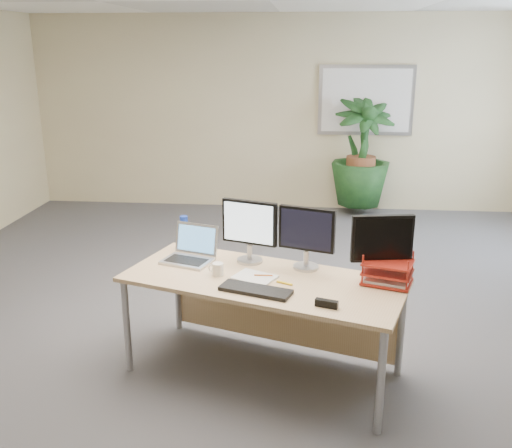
# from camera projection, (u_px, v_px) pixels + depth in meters

# --- Properties ---
(floor) EXTENTS (8.00, 8.00, 0.00)m
(floor) POSITION_uv_depth(u_px,v_px,m) (250.00, 338.00, 4.62)
(floor) COLOR #45454A
(floor) RESTS_ON ground
(back_wall) EXTENTS (7.00, 0.04, 2.70)m
(back_wall) POSITION_uv_depth(u_px,v_px,m) (279.00, 114.00, 8.02)
(back_wall) COLOR #C8B78D
(back_wall) RESTS_ON floor
(whiteboard) EXTENTS (1.30, 0.04, 0.95)m
(whiteboard) POSITION_uv_depth(u_px,v_px,m) (366.00, 100.00, 7.82)
(whiteboard) COLOR #A0A0A4
(whiteboard) RESTS_ON back_wall
(desk) EXTENTS (2.07, 1.35, 0.73)m
(desk) POSITION_uv_depth(u_px,v_px,m) (269.00, 293.00, 4.06)
(desk) COLOR tan
(desk) RESTS_ON floor
(floor_plant) EXTENTS (1.06, 1.06, 1.50)m
(floor_plant) POSITION_uv_depth(u_px,v_px,m) (361.00, 162.00, 7.80)
(floor_plant) COLOR #143718
(floor_plant) RESTS_ON floor
(monitor_left) EXTENTS (0.41, 0.19, 0.47)m
(monitor_left) POSITION_uv_depth(u_px,v_px,m) (249.00, 227.00, 4.14)
(monitor_left) COLOR #AAAAAF
(monitor_left) RESTS_ON desk
(monitor_right) EXTENTS (0.40, 0.18, 0.45)m
(monitor_right) POSITION_uv_depth(u_px,v_px,m) (307.00, 234.00, 4.02)
(monitor_right) COLOR #AAAAAF
(monitor_right) RESTS_ON desk
(monitor_dark) EXTENTS (0.42, 0.19, 0.46)m
(monitor_dark) POSITION_uv_depth(u_px,v_px,m) (382.00, 244.00, 3.80)
(monitor_dark) COLOR #AAAAAF
(monitor_dark) RESTS_ON desk
(laptop) EXTENTS (0.43, 0.40, 0.25)m
(laptop) POSITION_uv_depth(u_px,v_px,m) (191.00, 252.00, 4.24)
(laptop) COLOR #BABABE
(laptop) RESTS_ON desk
(keyboard) EXTENTS (0.50, 0.29, 0.03)m
(keyboard) POSITION_uv_depth(u_px,v_px,m) (256.00, 290.00, 3.69)
(keyboard) COLOR black
(keyboard) RESTS_ON desk
(coffee_mug) EXTENTS (0.11, 0.08, 0.09)m
(coffee_mug) POSITION_uv_depth(u_px,v_px,m) (217.00, 269.00, 3.96)
(coffee_mug) COLOR white
(coffee_mug) RESTS_ON desk
(spiral_notebook) EXTENTS (0.34, 0.30, 0.01)m
(spiral_notebook) POSITION_uv_depth(u_px,v_px,m) (255.00, 277.00, 3.92)
(spiral_notebook) COLOR white
(spiral_notebook) RESTS_ON desk
(orange_pen) EXTENTS (0.13, 0.01, 0.01)m
(orange_pen) POSITION_uv_depth(u_px,v_px,m) (263.00, 275.00, 3.93)
(orange_pen) COLOR orange
(orange_pen) RESTS_ON spiral_notebook
(yellow_highlighter) EXTENTS (0.11, 0.06, 0.02)m
(yellow_highlighter) POSITION_uv_depth(u_px,v_px,m) (284.00, 283.00, 3.82)
(yellow_highlighter) COLOR yellow
(yellow_highlighter) RESTS_ON desk
(water_bottle) EXTENTS (0.07, 0.07, 0.26)m
(water_bottle) POSITION_uv_depth(u_px,v_px,m) (184.00, 233.00, 4.47)
(water_bottle) COLOR silver
(water_bottle) RESTS_ON desk
(letter_tray) EXTENTS (0.38, 0.33, 0.15)m
(letter_tray) POSITION_uv_depth(u_px,v_px,m) (387.00, 274.00, 3.81)
(letter_tray) COLOR maroon
(letter_tray) RESTS_ON desk
(stapler) EXTENTS (0.15, 0.08, 0.05)m
(stapler) POSITION_uv_depth(u_px,v_px,m) (327.00, 304.00, 3.48)
(stapler) COLOR black
(stapler) RESTS_ON desk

